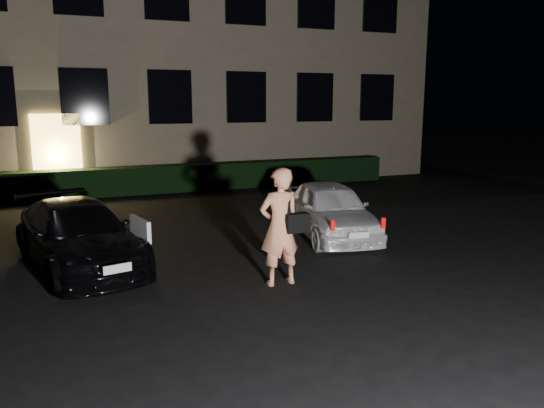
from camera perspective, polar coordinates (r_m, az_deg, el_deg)
name	(u,v)px	position (r m, az deg, el deg)	size (l,w,h in m)	color
ground	(329,304)	(7.83, 6.18, -10.60)	(80.00, 80.00, 0.00)	black
building	(146,17)	(21.89, -13.40, 18.94)	(20.00, 8.11, 12.00)	#756A53
hedge	(176,178)	(17.42, -10.31, 2.75)	(15.00, 0.70, 0.85)	black
sedan	(78,235)	(9.89, -20.10, -3.15)	(2.42, 4.18, 1.14)	black
hatch	(330,209)	(11.42, 6.30, -0.58)	(1.99, 3.67, 1.18)	white
man	(280,227)	(8.31, 0.91, -2.44)	(0.79, 0.48, 1.88)	#ED936C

